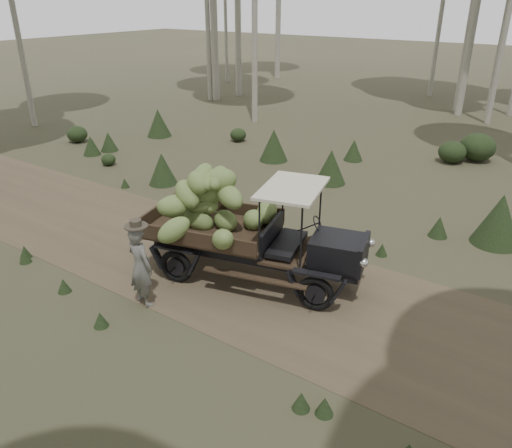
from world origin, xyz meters
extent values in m
plane|color=#473D2B|center=(0.00, 0.00, 0.00)|extent=(120.00, 120.00, 0.00)
cube|color=brown|center=(0.00, 0.00, 0.00)|extent=(70.00, 4.00, 0.01)
cube|color=black|center=(2.06, 0.53, 0.95)|extent=(1.14, 1.10, 0.52)
cube|color=black|center=(2.57, 0.66, 0.95)|extent=(0.32, 0.94, 0.59)
cube|color=black|center=(0.78, 0.21, 1.04)|extent=(0.39, 1.30, 0.52)
cube|color=#38281C|center=(-0.50, -0.11, 0.95)|extent=(2.98, 2.29, 0.08)
cube|color=#38281C|center=(-0.71, 0.71, 1.12)|extent=(2.58, 0.70, 0.30)
cube|color=#38281C|center=(-0.30, -0.94, 1.12)|extent=(2.58, 0.70, 0.30)
cube|color=#38281C|center=(-1.79, -0.44, 1.12)|extent=(0.47, 1.66, 0.30)
cube|color=beige|center=(1.17, 0.31, 2.10)|extent=(1.45, 1.82, 0.06)
cube|color=black|center=(0.37, 0.48, 0.59)|extent=(4.24, 1.15, 0.17)
cube|color=black|center=(0.55, -0.22, 0.59)|extent=(4.24, 1.15, 0.17)
torus|color=black|center=(1.70, 1.22, 0.36)|extent=(0.73, 0.30, 0.72)
torus|color=black|center=(2.06, -0.25, 0.36)|extent=(0.73, 0.30, 0.72)
torus|color=black|center=(-1.15, 0.50, 0.36)|extent=(0.73, 0.30, 0.72)
torus|color=black|center=(-0.78, -0.96, 0.36)|extent=(0.73, 0.30, 0.72)
sphere|color=beige|center=(2.54, 1.09, 0.99)|extent=(0.17, 0.17, 0.17)
sphere|color=beige|center=(2.74, 0.26, 0.99)|extent=(0.17, 0.17, 0.17)
ellipsoid|color=olive|center=(-1.70, 0.04, 1.19)|extent=(0.87, 0.84, 0.54)
ellipsoid|color=olive|center=(-1.03, -0.01, 1.47)|extent=(0.84, 0.90, 0.62)
ellipsoid|color=olive|center=(-0.93, 0.04, 1.77)|extent=(0.92, 0.99, 0.69)
ellipsoid|color=olive|center=(-0.50, -0.06, 2.03)|extent=(0.52, 0.79, 0.50)
ellipsoid|color=olive|center=(-1.37, 0.03, 1.21)|extent=(0.88, 0.92, 0.64)
ellipsoid|color=olive|center=(-0.74, 0.04, 1.45)|extent=(0.86, 0.71, 0.47)
ellipsoid|color=olive|center=(-0.08, -0.03, 1.76)|extent=(0.96, 0.71, 0.57)
ellipsoid|color=olive|center=(-0.69, -0.25, 1.99)|extent=(0.83, 0.76, 0.58)
ellipsoid|color=olive|center=(0.20, 0.42, 1.14)|extent=(0.78, 0.80, 0.60)
ellipsoid|color=olive|center=(-1.10, 0.02, 1.54)|extent=(0.88, 0.58, 0.64)
ellipsoid|color=olive|center=(-0.83, -0.21, 1.73)|extent=(0.75, 0.52, 0.57)
ellipsoid|color=olive|center=(-0.41, 0.03, 2.07)|extent=(0.65, 0.90, 0.51)
ellipsoid|color=olive|center=(0.30, 0.76, 1.22)|extent=(0.58, 0.80, 0.63)
ellipsoid|color=olive|center=(-0.69, -0.15, 1.49)|extent=(0.75, 0.75, 0.44)
ellipsoid|color=olive|center=(-0.52, 0.00, 1.74)|extent=(0.89, 0.80, 0.62)
ellipsoid|color=olive|center=(-0.31, 0.03, 2.04)|extent=(0.75, 0.78, 0.48)
ellipsoid|color=olive|center=(-0.25, 0.03, 1.16)|extent=(0.74, 0.62, 0.47)
ellipsoid|color=olive|center=(-1.04, -0.68, 1.52)|extent=(0.77, 0.77, 0.49)
ellipsoid|color=olive|center=(-0.88, -0.37, 1.74)|extent=(0.98, 0.77, 0.72)
ellipsoid|color=olive|center=(-0.68, -0.12, 2.07)|extent=(0.69, 0.95, 0.67)
ellipsoid|color=olive|center=(-0.77, -0.21, 1.14)|extent=(0.85, 0.57, 0.66)
ellipsoid|color=olive|center=(-0.65, -1.08, 1.27)|extent=(0.82, 0.91, 0.71)
ellipsoid|color=olive|center=(0.36, -0.82, 1.25)|extent=(0.84, 0.81, 0.66)
imported|color=#5E5D56|center=(-0.77, -1.91, 0.81)|extent=(0.64, 0.47, 1.62)
cylinder|color=#383227|center=(-0.77, -1.91, 1.64)|extent=(0.49, 0.49, 0.02)
cylinder|color=#383227|center=(-0.77, -1.91, 1.69)|extent=(0.24, 0.24, 0.13)
ellipsoid|color=#233319|center=(-8.06, 3.45, 0.20)|extent=(0.50, 0.50, 0.40)
cone|color=#233319|center=(-1.28, 8.81, 0.38)|extent=(0.68, 0.68, 0.76)
cone|color=#233319|center=(-3.63, 7.18, 0.56)|extent=(1.02, 1.02, 1.13)
ellipsoid|color=#233319|center=(1.69, 10.52, 0.39)|extent=(0.95, 0.95, 0.76)
ellipsoid|color=#233319|center=(-6.19, 8.52, 0.27)|extent=(0.66, 0.66, 0.52)
cone|color=#233319|center=(-9.55, 3.93, 0.36)|extent=(0.64, 0.64, 0.71)
ellipsoid|color=#233319|center=(2.36, 11.26, 0.50)|extent=(1.22, 1.22, 0.98)
cone|color=#233319|center=(4.28, 4.65, 0.63)|extent=(1.13, 1.13, 1.26)
cone|color=#233319|center=(-5.18, 3.17, 0.50)|extent=(0.89, 0.89, 0.99)
cone|color=#233319|center=(-9.43, 4.65, 0.36)|extent=(0.65, 0.65, 0.72)
ellipsoid|color=#233319|center=(-11.44, 4.75, 0.33)|extent=(0.80, 0.80, 0.64)
cone|color=#233319|center=(3.05, 4.27, 0.26)|extent=(0.47, 0.47, 0.52)
cone|color=#233319|center=(-9.40, 7.29, 0.57)|extent=(1.02, 1.02, 1.13)
cone|color=#233319|center=(-0.88, 6.20, 0.54)|extent=(0.97, 0.97, 1.08)
cone|color=#233319|center=(2.28, 2.54, 0.15)|extent=(0.27, 0.27, 0.30)
cone|color=#233319|center=(3.08, -2.55, 0.15)|extent=(0.27, 0.27, 0.30)
cone|color=#233319|center=(-0.67, 2.63, 0.15)|extent=(0.27, 0.27, 0.30)
cone|color=#233319|center=(1.36, 2.10, 0.15)|extent=(0.27, 0.27, 0.30)
cone|color=#233319|center=(-2.50, 2.30, 0.15)|extent=(0.27, 0.27, 0.30)
cone|color=#233319|center=(-0.86, -2.88, 0.15)|extent=(0.27, 0.27, 0.30)
cone|color=#233319|center=(-0.92, 2.87, 0.15)|extent=(0.27, 0.27, 0.30)
cone|color=#233319|center=(-2.38, -2.53, 0.15)|extent=(0.27, 0.27, 0.30)
cone|color=#233319|center=(-5.91, 2.25, 0.15)|extent=(0.27, 0.27, 0.30)
cone|color=#233319|center=(-4.13, -2.27, 0.15)|extent=(0.27, 0.27, 0.30)
cone|color=#233319|center=(-4.32, -2.13, 0.15)|extent=(0.27, 0.27, 0.30)
cone|color=#233319|center=(3.41, -2.45, 0.15)|extent=(0.27, 0.27, 0.30)
camera|label=1|loc=(5.62, -7.37, 5.44)|focal=35.00mm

